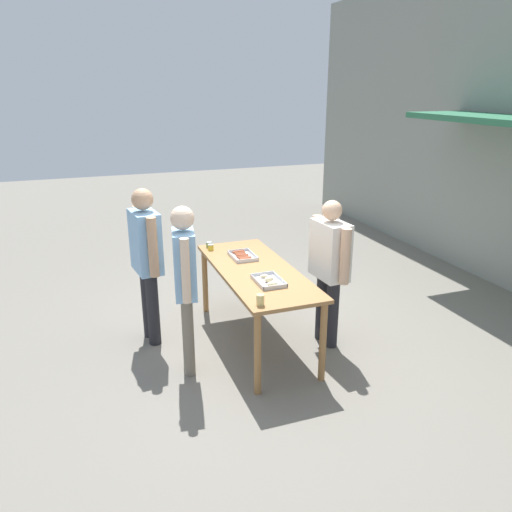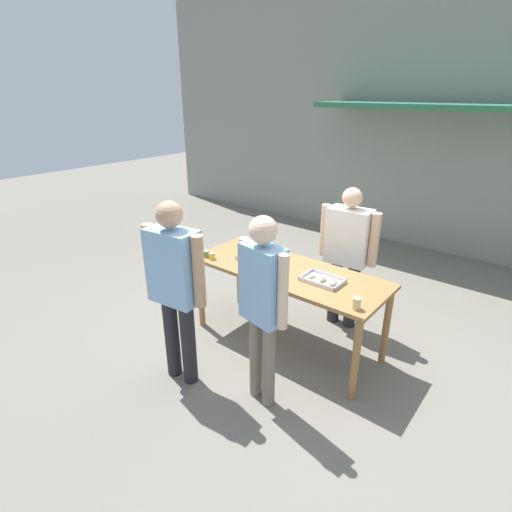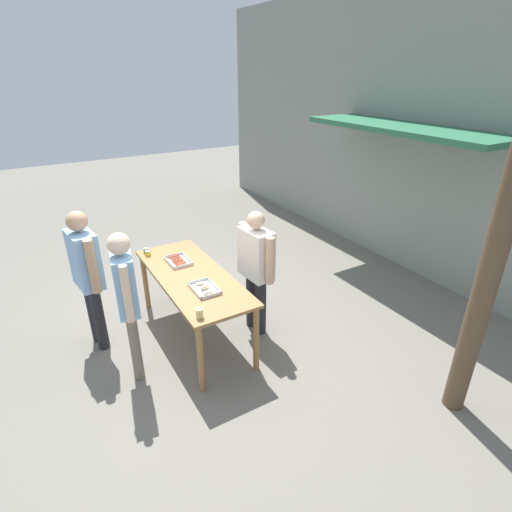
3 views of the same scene
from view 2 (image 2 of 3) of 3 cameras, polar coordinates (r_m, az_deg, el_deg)
ground_plane at (r=4.62m, az=4.22°, el=-12.08°), size 24.00×24.00×0.00m
building_facade_back at (r=7.45m, az=23.68°, el=18.04°), size 12.00×1.11×4.50m
serving_table at (r=4.22m, az=4.53°, el=-3.29°), size 2.10×0.81×0.89m
food_tray_sausages at (r=4.38m, az=0.01°, el=-0.44°), size 0.39×0.27×0.04m
food_tray_buns at (r=3.95m, az=9.61°, el=-3.41°), size 0.40×0.26×0.06m
condiment_jar_mustard at (r=4.51m, az=-7.13°, el=0.33°), size 0.07×0.07×0.07m
condiment_jar_ketchup at (r=4.44m, az=-6.30°, el=-0.00°), size 0.07×0.07×0.07m
beer_cup at (r=3.53m, az=14.14°, el=-6.55°), size 0.08×0.08×0.10m
person_server_behind_table at (r=4.62m, az=12.94°, el=1.16°), size 0.68×0.30×1.67m
person_customer_holding_hotdog at (r=3.63m, az=-11.51°, el=-3.43°), size 0.67×0.31×1.79m
person_customer_with_cup at (r=3.30m, az=0.95°, el=-5.79°), size 0.54×0.27×1.75m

